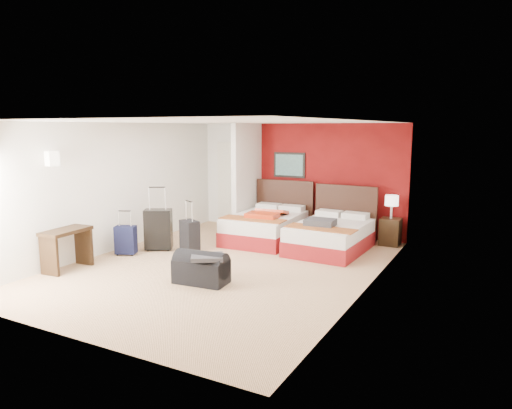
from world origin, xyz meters
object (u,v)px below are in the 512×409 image
Objects in this scene: suitcase_black at (158,230)px; suitcase_charcoal at (190,237)px; bed_right at (330,237)px; nightstand at (390,232)px; bed_left at (265,228)px; duffel_bag at (201,270)px; red_suitcase_open at (267,214)px; table_lamp at (391,207)px; suitcase_navy at (126,241)px; desk at (67,250)px.

suitcase_black is 0.67m from suitcase_charcoal.
nightstand is (0.94, 1.06, 0.00)m from bed_right.
duffel_bag is (0.37, -2.92, -0.07)m from bed_left.
nightstand is 4.37m from duffel_bag.
red_suitcase_open is 1.83× the size of table_lamp.
table_lamp reaches higher than duffel_bag.
bed_left is at bearing 176.95° from bed_right.
table_lamp reaches higher than nightstand.
table_lamp is at bearing 17.80° from red_suitcase_open.
suitcase_black reaches higher than nightstand.
red_suitcase_open is 2.57m from nightstand.
suitcase_navy is at bearing -145.93° from bed_right.
suitcase_charcoal is 0.70× the size of desk.
suitcase_navy is 2.32m from duffel_bag.
bed_left is 3.92× the size of table_lamp.
bed_left is 3.16× the size of suitcase_charcoal.
table_lamp is at bearing 62.05° from suitcase_charcoal.
suitcase_black is (-1.53, -1.65, 0.11)m from bed_left.
bed_right is at bearing -7.24° from red_suitcase_open.
duffel_bag is at bearing -90.41° from red_suitcase_open.
desk reaches higher than bed_right.
desk is at bearing -128.67° from red_suitcase_open.
duffel_bag is at bearing -22.79° from suitcase_charcoal.
bed_right is 1.51m from table_lamp.
table_lamp reaches higher than suitcase_navy.
suitcase_charcoal is at bearing -17.56° from suitcase_black.
desk reaches higher than suitcase_navy.
suitcase_charcoal is at bearing -144.19° from nightstand.
red_suitcase_open is at bearing 52.91° from desk.
suitcase_navy is (-1.85, -2.23, -0.02)m from bed_left.
suitcase_black is 0.92× the size of desk.
bed_left is 3.38× the size of nightstand.
bed_left is 1.51m from bed_right.
suitcase_navy is (-4.28, -3.15, -0.01)m from nightstand.
bed_right is at bearing 9.02° from suitcase_navy.
suitcase_navy is 1.21m from desk.
bed_left is 1.02× the size of bed_right.
table_lamp is 6.26m from desk.
desk is at bearing -135.83° from table_lamp.
bed_left is at bearing -159.21° from table_lamp.
table_lamp reaches higher than bed_left.
suitcase_charcoal reaches higher than bed_right.
suitcase_black is at bearing 69.77° from desk.
red_suitcase_open is at bearing 90.18° from duffel_bag.
suitcase_charcoal is (-0.98, -1.40, -0.32)m from red_suitcase_open.
bed_right is at bearing 62.67° from duffel_bag.
red_suitcase_open reaches higher than duffel_bag.
nightstand is 0.67× the size of duffel_bag.
bed_left is 2.61m from nightstand.
nightstand is (2.44, 0.92, -0.00)m from bed_left.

